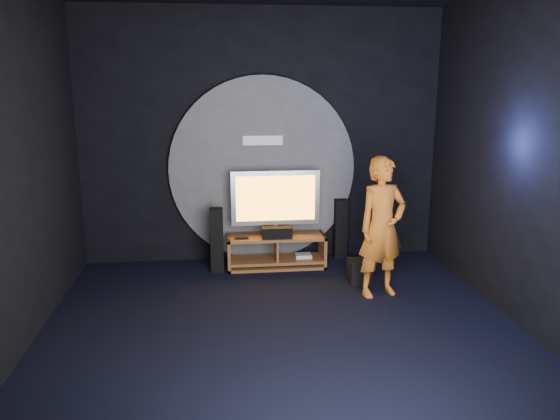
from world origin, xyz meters
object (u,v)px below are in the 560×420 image
object	(u,v)px
subwoofer	(359,271)
tower_speaker_right	(340,229)
media_console	(277,253)
tower_speaker_left	(217,240)
tv	(275,200)
player	(382,227)

from	to	relation	value
subwoofer	tower_speaker_right	bearing A→B (deg)	91.49
media_console	tower_speaker_left	size ratio (longest dim) A/B	1.54
media_console	tv	size ratio (longest dim) A/B	1.11
media_console	tv	bearing A→B (deg)	96.20
tower_speaker_right	subwoofer	xyz separation A→B (m)	(0.03, -1.02, -0.29)
tv	subwoofer	xyz separation A→B (m)	(0.99, -0.79, -0.79)
tv	tower_speaker_right	world-z (taller)	tv
tower_speaker_right	player	bearing A→B (deg)	-83.34
tv	tower_speaker_left	world-z (taller)	tv
tv	tower_speaker_left	size ratio (longest dim) A/B	1.39
tower_speaker_left	tv	bearing A→B (deg)	10.61
tv	player	size ratio (longest dim) A/B	0.72
tower_speaker_left	subwoofer	bearing A→B (deg)	-19.47
tower_speaker_left	player	world-z (taller)	player
media_console	tv	xyz separation A→B (m)	(-0.01, 0.07, 0.74)
subwoofer	player	world-z (taller)	player
tower_speaker_left	subwoofer	size ratio (longest dim) A/B	2.90
tower_speaker_right	player	world-z (taller)	player
tv	tower_speaker_right	xyz separation A→B (m)	(0.97, 0.23, -0.50)
tower_speaker_left	player	xyz separation A→B (m)	(1.94, -1.05, 0.40)
tower_speaker_left	tower_speaker_right	xyz separation A→B (m)	(1.78, 0.38, 0.00)
tower_speaker_left	media_console	bearing A→B (deg)	5.91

